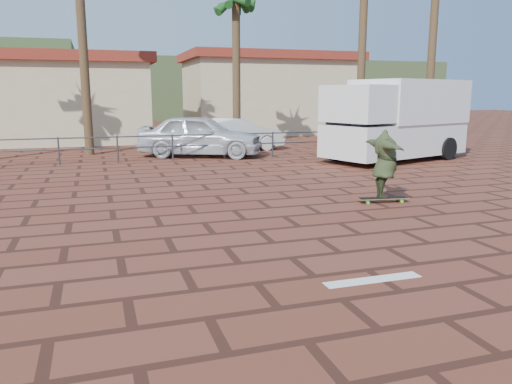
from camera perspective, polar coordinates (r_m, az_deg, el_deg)
ground at (r=7.72m, az=4.07°, el=-7.52°), size 120.00×120.00×0.00m
paint_stripe at (r=7.01m, az=13.21°, el=-9.74°), size 1.40×0.22×0.01m
guardrail at (r=19.07m, az=-9.53°, el=5.57°), size 24.06×0.06×1.00m
palm_center at (r=23.47m, az=-2.31°, el=20.64°), size 2.40×2.40×7.75m
building_west at (r=28.96m, az=-24.69°, el=9.74°), size 12.60×7.60×4.50m
building_east at (r=32.61m, az=1.41°, el=11.22°), size 10.60×6.60×5.00m
hill_front at (r=56.85m, az=-15.41°, el=11.24°), size 70.00×18.00×6.00m
longboard at (r=11.90m, az=14.32°, el=-0.73°), size 1.21×0.44×0.12m
skateboarder at (r=11.76m, az=14.51°, el=3.12°), size 0.82×1.99×1.57m
campervan at (r=19.69m, az=15.79°, el=8.10°), size 6.24×4.09×3.00m
car_silver at (r=20.26m, az=-6.36°, el=6.44°), size 5.33×3.86×1.69m
car_white at (r=22.18m, az=-2.45°, el=6.58°), size 4.59×2.37×1.44m
street_sign at (r=21.13m, az=19.67°, el=8.32°), size 0.48×0.16×2.40m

